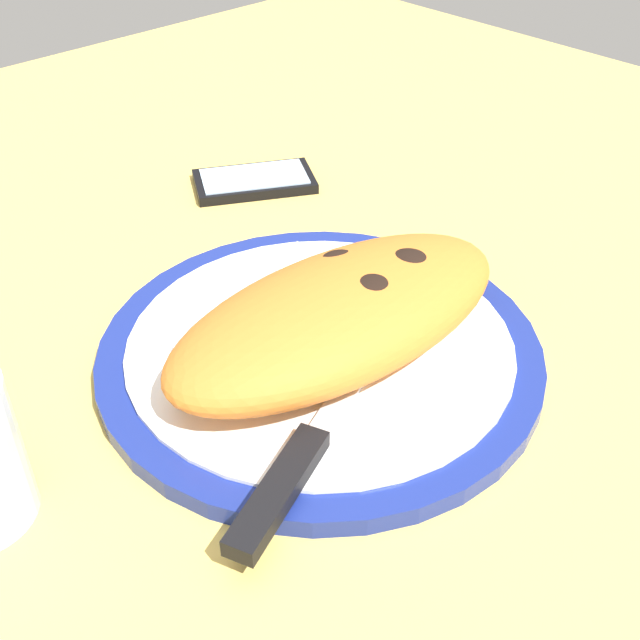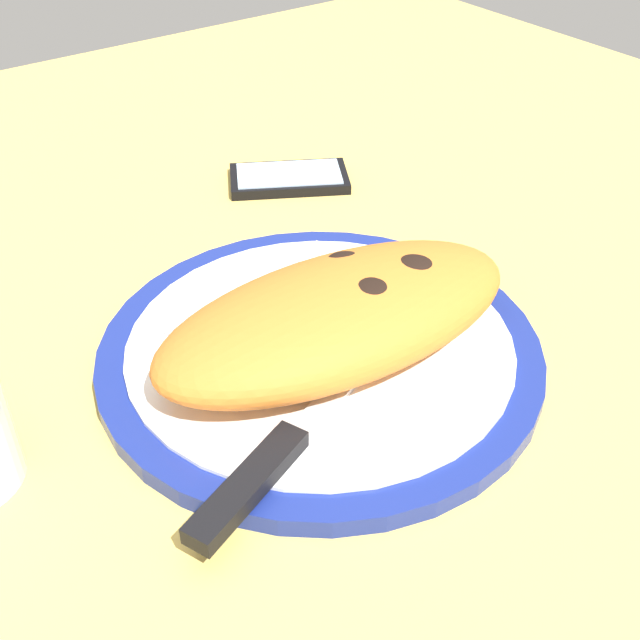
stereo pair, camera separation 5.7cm
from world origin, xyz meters
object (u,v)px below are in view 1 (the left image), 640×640
fork (231,303)px  smartphone (254,181)px  knife (303,455)px  calzone (340,315)px  plate (320,351)px

fork → smartphone: 23.14cm
fork → knife: (6.97, 15.90, 0.29)cm
smartphone → knife: bearing=54.6°
knife → smartphone: 39.86cm
calzone → fork: size_ratio=1.71×
fork → calzone: bearing=104.1°
calzone → fork: bearing=-75.9°
knife → smartphone: size_ratio=1.67×
fork → knife: size_ratio=0.74×
plate → knife: 11.85cm
plate → calzone: (-0.54, 1.49, 3.88)cm
calzone → smartphone: (-13.67, -26.20, -4.14)cm
plate → fork: bearing=-77.1°
plate → knife: knife is taller
calzone → knife: 11.56cm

